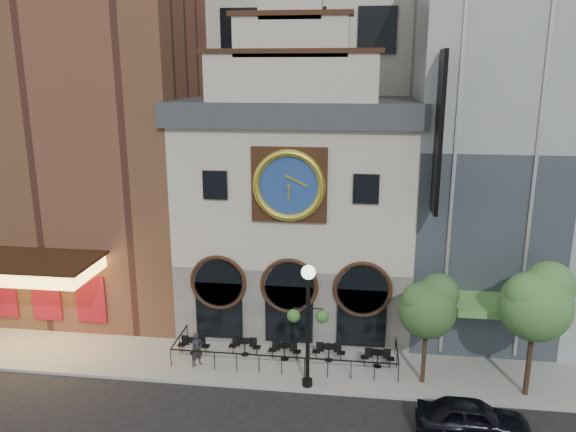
% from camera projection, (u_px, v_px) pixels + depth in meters
% --- Properties ---
extents(ground, '(120.00, 120.00, 0.00)m').
position_uv_depth(ground, '(278.00, 391.00, 24.86)').
color(ground, black).
rests_on(ground, ground).
extents(sidewalk, '(44.00, 5.00, 0.15)m').
position_uv_depth(sidewalk, '(286.00, 362.00, 27.24)').
color(sidewalk, gray).
rests_on(sidewalk, ground).
extents(clock_building, '(12.60, 8.78, 18.65)m').
position_uv_depth(clock_building, '(298.00, 204.00, 30.68)').
color(clock_building, '#605E5B').
rests_on(clock_building, ground).
extents(theater_building, '(14.00, 15.60, 25.00)m').
position_uv_depth(theater_building, '(83.00, 91.00, 32.87)').
color(theater_building, brown).
rests_on(theater_building, ground).
extents(retail_building, '(14.00, 14.40, 20.00)m').
position_uv_depth(retail_building, '(542.00, 140.00, 30.26)').
color(retail_building, gray).
rests_on(retail_building, ground).
extents(cafe_railing, '(10.60, 2.60, 0.90)m').
position_uv_depth(cafe_railing, '(285.00, 352.00, 27.10)').
color(cafe_railing, black).
rests_on(cafe_railing, sidewalk).
extents(bistro_0, '(1.58, 0.68, 0.90)m').
position_uv_depth(bistro_0, '(194.00, 345.00, 27.76)').
color(bistro_0, black).
rests_on(bistro_0, sidewalk).
extents(bistro_1, '(1.58, 0.68, 0.90)m').
position_uv_depth(bistro_1, '(245.00, 346.00, 27.63)').
color(bistro_1, black).
rests_on(bistro_1, sidewalk).
extents(bistro_2, '(1.58, 0.68, 0.90)m').
position_uv_depth(bistro_2, '(285.00, 351.00, 27.20)').
color(bistro_2, black).
rests_on(bistro_2, sidewalk).
extents(bistro_3, '(1.58, 0.68, 0.90)m').
position_uv_depth(bistro_3, '(329.00, 352.00, 27.09)').
color(bistro_3, black).
rests_on(bistro_3, sidewalk).
extents(bistro_4, '(1.58, 0.68, 0.90)m').
position_uv_depth(bistro_4, '(378.00, 358.00, 26.53)').
color(bistro_4, black).
rests_on(bistro_4, sidewalk).
extents(car_right, '(4.32, 1.81, 1.46)m').
position_uv_depth(car_right, '(473.00, 418.00, 21.72)').
color(car_right, black).
rests_on(car_right, ground).
extents(pedestrian, '(0.69, 0.69, 1.63)m').
position_uv_depth(pedestrian, '(197.00, 349.00, 26.62)').
color(pedestrian, black).
rests_on(pedestrian, sidewalk).
extents(lamppost, '(1.81, 0.65, 5.68)m').
position_uv_depth(lamppost, '(308.00, 313.00, 24.16)').
color(lamppost, black).
rests_on(lamppost, sidewalk).
extents(tree_left, '(2.63, 2.53, 5.07)m').
position_uv_depth(tree_left, '(428.00, 305.00, 24.45)').
color(tree_left, '#382619').
rests_on(tree_left, sidewalk).
extents(tree_right, '(3.09, 2.98, 5.96)m').
position_uv_depth(tree_right, '(537.00, 300.00, 23.33)').
color(tree_right, '#382619').
rests_on(tree_right, sidewalk).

